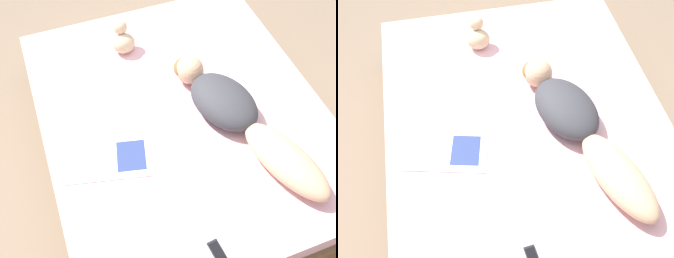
# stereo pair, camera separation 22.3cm
# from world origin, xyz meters

# --- Properties ---
(ground_plane) EXTENTS (12.00, 12.00, 0.00)m
(ground_plane) POSITION_xyz_m (0.00, 0.00, 0.00)
(ground_plane) COLOR #7A6651
(bed) EXTENTS (1.90, 2.26, 0.49)m
(bed) POSITION_xyz_m (0.00, 0.00, 0.24)
(bed) COLOR brown
(bed) RESTS_ON ground_plane
(person) EXTENTS (0.62, 1.34, 0.20)m
(person) POSITION_xyz_m (0.29, -0.23, 0.58)
(person) COLOR tan
(person) RESTS_ON bed
(open_magazine) EXTENTS (0.60, 0.42, 0.01)m
(open_magazine) POSITION_xyz_m (-0.55, -0.20, 0.49)
(open_magazine) COLOR white
(open_magazine) RESTS_ON bed
(cell_phone) EXTENTS (0.07, 0.14, 0.01)m
(cell_phone) POSITION_xyz_m (-0.18, -0.95, 0.50)
(cell_phone) COLOR black
(cell_phone) RESTS_ON bed
(plush_toy) EXTENTS (0.17, 0.19, 0.23)m
(plush_toy) POSITION_xyz_m (-0.20, 0.69, 0.59)
(plush_toy) COLOR #D1B289
(plush_toy) RESTS_ON bed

